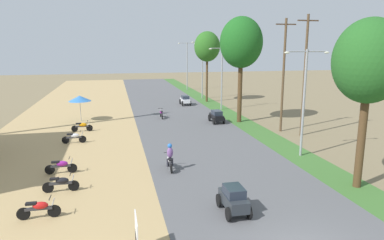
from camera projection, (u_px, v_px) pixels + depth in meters
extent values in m
cylinder|color=black|center=(54.00, 211.00, 15.17)|extent=(0.56, 0.06, 0.56)
cylinder|color=black|center=(23.00, 214.00, 14.91)|extent=(0.56, 0.06, 0.56)
cube|color=#333338|center=(39.00, 209.00, 15.00)|extent=(1.12, 0.12, 0.12)
ellipsoid|color=red|center=(40.00, 205.00, 14.99)|extent=(0.64, 0.28, 0.32)
cube|color=black|center=(31.00, 204.00, 14.89)|extent=(0.44, 0.20, 0.10)
cylinder|color=#A5A8AD|center=(52.00, 205.00, 15.10)|extent=(0.26, 0.05, 0.68)
cylinder|color=black|center=(50.00, 198.00, 15.02)|extent=(0.04, 0.54, 0.04)
cylinder|color=black|center=(74.00, 186.00, 17.95)|extent=(0.56, 0.06, 0.56)
cylinder|color=black|center=(48.00, 188.00, 17.69)|extent=(0.56, 0.06, 0.56)
cube|color=#333338|center=(61.00, 183.00, 17.78)|extent=(1.12, 0.12, 0.12)
ellipsoid|color=black|center=(62.00, 181.00, 17.77)|extent=(0.64, 0.28, 0.32)
cube|color=black|center=(54.00, 179.00, 17.67)|extent=(0.44, 0.20, 0.10)
cylinder|color=#A5A8AD|center=(72.00, 181.00, 17.88)|extent=(0.26, 0.05, 0.68)
cylinder|color=black|center=(70.00, 174.00, 17.79)|extent=(0.04, 0.54, 0.04)
cylinder|color=black|center=(72.00, 168.00, 20.52)|extent=(0.56, 0.06, 0.56)
cylinder|color=black|center=(50.00, 170.00, 20.26)|extent=(0.56, 0.06, 0.56)
cube|color=#333338|center=(61.00, 166.00, 20.35)|extent=(1.12, 0.12, 0.12)
ellipsoid|color=#8C1E8C|center=(62.00, 164.00, 20.34)|extent=(0.64, 0.28, 0.32)
cube|color=black|center=(55.00, 162.00, 20.24)|extent=(0.44, 0.20, 0.10)
cylinder|color=#A5A8AD|center=(71.00, 164.00, 20.45)|extent=(0.26, 0.05, 0.68)
cylinder|color=black|center=(69.00, 158.00, 20.36)|extent=(0.04, 0.54, 0.04)
cylinder|color=black|center=(83.00, 139.00, 26.93)|extent=(0.56, 0.06, 0.56)
cylinder|color=black|center=(66.00, 140.00, 26.67)|extent=(0.56, 0.06, 0.56)
cube|color=#333338|center=(74.00, 137.00, 26.76)|extent=(1.12, 0.12, 0.12)
ellipsoid|color=silver|center=(75.00, 136.00, 26.75)|extent=(0.64, 0.28, 0.32)
cube|color=black|center=(70.00, 134.00, 26.65)|extent=(0.44, 0.20, 0.10)
cylinder|color=#A5A8AD|center=(82.00, 136.00, 26.86)|extent=(0.26, 0.05, 0.68)
cylinder|color=black|center=(80.00, 131.00, 26.77)|extent=(0.04, 0.54, 0.04)
cylinder|color=black|center=(90.00, 128.00, 30.64)|extent=(0.56, 0.06, 0.56)
cylinder|color=black|center=(75.00, 129.00, 30.37)|extent=(0.56, 0.06, 0.56)
cube|color=#333338|center=(82.00, 126.00, 30.47)|extent=(1.12, 0.12, 0.12)
ellipsoid|color=orange|center=(83.00, 125.00, 30.46)|extent=(0.64, 0.28, 0.32)
cube|color=black|center=(78.00, 124.00, 30.36)|extent=(0.44, 0.20, 0.10)
cylinder|color=#A5A8AD|center=(89.00, 125.00, 30.57)|extent=(0.26, 0.05, 0.68)
cylinder|color=black|center=(88.00, 121.00, 30.48)|extent=(0.04, 0.54, 0.04)
cylinder|color=#262628|center=(136.00, 239.00, 12.75)|extent=(0.06, 0.06, 0.80)
cube|color=white|center=(136.00, 227.00, 12.12)|extent=(0.04, 1.30, 0.70)
cylinder|color=#99999E|center=(81.00, 110.00, 34.75)|extent=(0.05, 0.05, 2.10)
cone|color=#3372BF|center=(80.00, 98.00, 34.50)|extent=(2.20, 2.20, 0.55)
cylinder|color=#4C351E|center=(362.00, 137.00, 18.01)|extent=(0.41, 0.41, 5.40)
ellipsoid|color=#22591F|center=(369.00, 61.00, 17.21)|extent=(3.53, 3.53, 4.21)
cylinder|color=#4C351E|center=(240.00, 90.00, 33.86)|extent=(0.43, 0.43, 6.32)
ellipsoid|color=#1A581B|center=(241.00, 42.00, 32.94)|extent=(4.04, 4.04, 4.79)
cylinder|color=#4C351E|center=(207.00, 79.00, 46.51)|extent=(0.28, 0.28, 6.18)
ellipsoid|color=#28601D|center=(207.00, 47.00, 45.66)|extent=(3.36, 3.36, 3.89)
cylinder|color=gray|center=(304.00, 104.00, 23.12)|extent=(0.16, 0.16, 7.10)
cylinder|color=gray|center=(297.00, 51.00, 22.27)|extent=(1.40, 0.08, 0.08)
ellipsoid|color=silver|center=(287.00, 53.00, 22.14)|extent=(0.36, 0.20, 0.14)
cylinder|color=gray|center=(317.00, 51.00, 22.57)|extent=(1.40, 0.08, 0.08)
ellipsoid|color=silver|center=(327.00, 52.00, 22.73)|extent=(0.36, 0.20, 0.14)
cylinder|color=gray|center=(222.00, 79.00, 40.55)|extent=(0.16, 0.16, 7.21)
cylinder|color=gray|center=(216.00, 48.00, 39.70)|extent=(1.40, 0.08, 0.08)
ellipsoid|color=silver|center=(210.00, 49.00, 39.56)|extent=(0.36, 0.20, 0.14)
cylinder|color=gray|center=(228.00, 48.00, 39.99)|extent=(1.40, 0.08, 0.08)
ellipsoid|color=silver|center=(234.00, 49.00, 40.15)|extent=(0.36, 0.20, 0.14)
cylinder|color=gray|center=(202.00, 70.00, 49.32)|extent=(0.16, 0.16, 8.03)
cylinder|color=gray|center=(198.00, 42.00, 48.38)|extent=(1.40, 0.08, 0.08)
ellipsoid|color=silver|center=(193.00, 42.00, 48.25)|extent=(0.36, 0.20, 0.14)
cylinder|color=gray|center=(207.00, 42.00, 48.68)|extent=(1.40, 0.08, 0.08)
ellipsoid|color=silver|center=(212.00, 42.00, 48.84)|extent=(0.36, 0.20, 0.14)
cylinder|color=gray|center=(187.00, 66.00, 59.49)|extent=(0.16, 0.16, 7.98)
cylinder|color=gray|center=(183.00, 43.00, 58.55)|extent=(1.40, 0.08, 0.08)
ellipsoid|color=silver|center=(179.00, 43.00, 58.42)|extent=(0.36, 0.20, 0.14)
cylinder|color=gray|center=(191.00, 43.00, 58.85)|extent=(1.40, 0.08, 0.08)
ellipsoid|color=silver|center=(195.00, 43.00, 59.01)|extent=(0.36, 0.20, 0.14)
cylinder|color=brown|center=(283.00, 76.00, 29.95)|extent=(0.20, 0.20, 9.62)
cube|color=#473323|center=(286.00, 24.00, 29.06)|extent=(1.80, 0.10, 0.10)
cylinder|color=brown|center=(304.00, 77.00, 28.48)|extent=(0.20, 0.20, 9.82)
cube|color=#473323|center=(308.00, 20.00, 27.57)|extent=(1.80, 0.10, 0.10)
cube|color=#282D33|center=(233.00, 200.00, 15.50)|extent=(0.84, 1.95, 0.50)
cube|color=#232B38|center=(234.00, 191.00, 15.36)|extent=(0.77, 1.10, 0.40)
cylinder|color=black|center=(219.00, 200.00, 16.13)|extent=(0.10, 0.60, 0.60)
cylinder|color=black|center=(238.00, 199.00, 16.33)|extent=(0.10, 0.60, 0.60)
cylinder|color=black|center=(228.00, 214.00, 14.79)|extent=(0.10, 0.60, 0.60)
cylinder|color=black|center=(249.00, 212.00, 14.99)|extent=(0.10, 0.60, 0.60)
cube|color=black|center=(216.00, 117.00, 34.00)|extent=(0.88, 2.25, 0.44)
cube|color=#232B38|center=(217.00, 113.00, 33.81)|extent=(0.81, 1.30, 0.40)
cylinder|color=black|center=(224.00, 121.00, 33.38)|extent=(0.11, 0.64, 0.64)
cylinder|color=black|center=(214.00, 121.00, 33.17)|extent=(0.11, 0.64, 0.64)
cylinder|color=black|center=(219.00, 117.00, 34.93)|extent=(0.11, 0.64, 0.64)
cylinder|color=black|center=(209.00, 118.00, 34.72)|extent=(0.11, 0.64, 0.64)
cube|color=silver|center=(185.00, 100.00, 44.23)|extent=(0.88, 2.25, 0.44)
cube|color=#232B38|center=(185.00, 97.00, 44.05)|extent=(0.81, 1.30, 0.40)
cylinder|color=black|center=(190.00, 103.00, 43.61)|extent=(0.11, 0.64, 0.64)
cylinder|color=black|center=(182.00, 103.00, 43.41)|extent=(0.11, 0.64, 0.64)
cylinder|color=black|center=(188.00, 101.00, 45.16)|extent=(0.11, 0.64, 0.64)
cylinder|color=black|center=(180.00, 102.00, 44.95)|extent=(0.11, 0.64, 0.64)
cylinder|color=black|center=(168.00, 162.00, 21.60)|extent=(0.06, 0.56, 0.56)
cylinder|color=black|center=(171.00, 168.00, 20.41)|extent=(0.06, 0.56, 0.56)
cube|color=#333338|center=(170.00, 162.00, 20.97)|extent=(0.12, 1.12, 0.12)
ellipsoid|color=silver|center=(169.00, 159.00, 21.02)|extent=(0.28, 0.64, 0.32)
cube|color=black|center=(170.00, 159.00, 20.65)|extent=(0.20, 0.44, 0.10)
cylinder|color=#A5A8AD|center=(168.00, 158.00, 21.49)|extent=(0.05, 0.26, 0.68)
cylinder|color=black|center=(168.00, 152.00, 21.35)|extent=(0.54, 0.04, 0.04)
ellipsoid|color=#724C8C|center=(170.00, 153.00, 20.64)|extent=(0.36, 0.28, 0.64)
sphere|color=blue|center=(170.00, 146.00, 20.60)|extent=(0.28, 0.28, 0.28)
cylinder|color=#2D2D38|center=(168.00, 163.00, 20.84)|extent=(0.12, 0.12, 0.48)
cylinder|color=#2D2D38|center=(172.00, 162.00, 20.90)|extent=(0.12, 0.12, 0.48)
cylinder|color=black|center=(161.00, 114.00, 36.74)|extent=(0.06, 0.56, 0.56)
cylinder|color=black|center=(162.00, 116.00, 35.55)|extent=(0.06, 0.56, 0.56)
cube|color=#333338|center=(161.00, 114.00, 36.11)|extent=(0.12, 1.12, 0.12)
ellipsoid|color=#8C1E8C|center=(161.00, 112.00, 36.16)|extent=(0.28, 0.64, 0.32)
cube|color=black|center=(162.00, 112.00, 35.79)|extent=(0.20, 0.44, 0.10)
cylinder|color=#A5A8AD|center=(161.00, 112.00, 36.63)|extent=(0.05, 0.26, 0.68)
cylinder|color=black|center=(161.00, 108.00, 36.49)|extent=(0.54, 0.04, 0.04)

